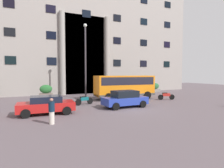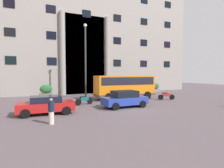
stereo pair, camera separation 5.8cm
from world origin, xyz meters
TOP-DOWN VIEW (x-y plane):
  - ground_plane at (0.00, 0.00)m, footprint 80.00×64.00m
  - office_building_facade at (-0.00, 17.48)m, footprint 37.26×9.65m
  - orange_minibus at (2.34, 5.50)m, footprint 7.01×2.68m
  - bus_stop_sign at (6.82, 7.31)m, footprint 0.44×0.08m
  - hedge_planter_entrance_right at (5.57, 10.54)m, footprint 1.78×0.84m
  - hedge_planter_far_east at (10.71, 10.69)m, footprint 1.46×0.73m
  - hedge_planter_east at (-5.99, 10.55)m, footprint 1.56×0.85m
  - parked_coupe_end at (-0.17, 0.72)m, footprint 4.00×2.04m
  - parked_sedan_far at (-6.77, 0.61)m, footprint 4.03×2.07m
  - scooter_by_planter at (-3.13, 3.42)m, footprint 1.86×0.74m
  - motorcycle_far_end at (1.02, 3.25)m, footprint 1.99×0.79m
  - motorcycle_near_kerb at (6.34, 2.97)m, footprint 1.91×0.76m
  - pedestrian_woman_with_bag at (-6.71, -2.42)m, footprint 0.36×0.36m
  - lamppost_plaza_centre at (-1.69, 7.81)m, footprint 0.40×0.40m

SIDE VIEW (x-z plane):
  - ground_plane at x=0.00m, z-range -0.12..0.00m
  - scooter_by_planter at x=-3.13m, z-range 0.01..0.90m
  - motorcycle_near_kerb at x=6.34m, z-range 0.01..0.90m
  - motorcycle_far_end at x=1.02m, z-range 0.01..0.91m
  - parked_sedan_far at x=-6.77m, z-range 0.03..1.36m
  - hedge_planter_far_east at x=10.71m, z-range -0.02..1.43m
  - hedge_planter_entrance_right at x=5.57m, z-range -0.03..1.46m
  - parked_coupe_end at x=-0.17m, z-range 0.01..1.49m
  - pedestrian_woman_with_bag at x=-6.71m, z-range 0.00..1.54m
  - hedge_planter_east at x=-5.99m, z-range -0.03..1.58m
  - bus_stop_sign at x=6.82m, z-range 0.31..2.90m
  - orange_minibus at x=2.34m, z-range 0.27..3.01m
  - lamppost_plaza_centre at x=-1.69m, z-range 0.65..9.50m
  - office_building_facade at x=0.00m, z-range -0.01..21.26m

